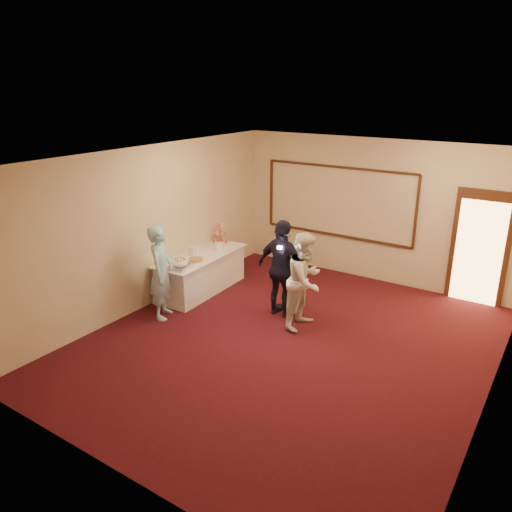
% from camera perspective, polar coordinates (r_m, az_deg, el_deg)
% --- Properties ---
extents(floor, '(7.00, 7.00, 0.00)m').
position_cam_1_polar(floor, '(8.31, 3.68, -9.95)').
color(floor, black).
rests_on(floor, ground).
extents(room_walls, '(6.04, 7.04, 3.02)m').
position_cam_1_polar(room_walls, '(7.53, 4.01, 3.62)').
color(room_walls, beige).
rests_on(room_walls, floor).
extents(wall_molding, '(3.45, 0.04, 1.55)m').
position_cam_1_polar(wall_molding, '(11.00, 9.33, 6.13)').
color(wall_molding, black).
rests_on(wall_molding, room_walls).
extents(doorway, '(1.05, 0.07, 2.20)m').
position_cam_1_polar(doorway, '(10.32, 24.17, 0.79)').
color(doorway, black).
rests_on(doorway, floor).
extents(buffet_table, '(0.93, 2.19, 0.77)m').
position_cam_1_polar(buffet_table, '(10.19, -6.24, -1.92)').
color(buffet_table, white).
rests_on(buffet_table, floor).
extents(pavlova_tray, '(0.41, 0.52, 0.18)m').
position_cam_1_polar(pavlova_tray, '(9.36, -8.63, -0.97)').
color(pavlova_tray, silver).
rests_on(pavlova_tray, buffet_table).
extents(cupcake_stand, '(0.33, 0.33, 0.48)m').
position_cam_1_polar(cupcake_stand, '(10.80, -4.16, 2.49)').
color(cupcake_stand, '#E34456').
rests_on(cupcake_stand, buffet_table).
extents(plate_stack_a, '(0.19, 0.19, 0.16)m').
position_cam_1_polar(plate_stack_a, '(10.08, -7.03, 0.59)').
color(plate_stack_a, white).
rests_on(plate_stack_a, buffet_table).
extents(plate_stack_b, '(0.19, 0.19, 0.16)m').
position_cam_1_polar(plate_stack_b, '(10.29, -4.24, 1.07)').
color(plate_stack_b, white).
rests_on(plate_stack_b, buffet_table).
extents(tart, '(0.30, 0.30, 0.06)m').
position_cam_1_polar(tart, '(9.70, -6.86, -0.46)').
color(tart, white).
rests_on(tart, buffet_table).
extents(man, '(0.65, 0.74, 1.72)m').
position_cam_1_polar(man, '(9.01, -10.77, -1.84)').
color(man, '#A0DEF9').
rests_on(man, floor).
extents(woman, '(0.66, 0.84, 1.70)m').
position_cam_1_polar(woman, '(8.55, 5.68, -2.81)').
color(woman, silver).
rests_on(woman, floor).
extents(guest, '(1.09, 0.54, 1.79)m').
position_cam_1_polar(guest, '(8.91, 3.06, -1.48)').
color(guest, black).
rests_on(guest, floor).
extents(camera_flash, '(0.07, 0.05, 0.05)m').
position_cam_1_polar(camera_flash, '(8.55, 2.72, 0.97)').
color(camera_flash, white).
rests_on(camera_flash, guest).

